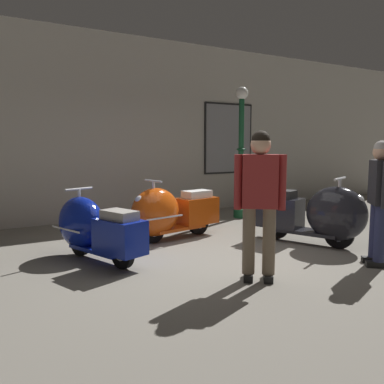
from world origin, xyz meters
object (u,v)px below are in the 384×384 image
lamppost (241,152)px  visitor_0 (260,195)px  scooter_2 (318,214)px  scooter_1 (169,212)px  scooter_0 (92,228)px  visitor_1 (379,194)px

lamppost → visitor_0: 3.97m
visitor_0 → scooter_2: bearing=-28.7°
visitor_0 → scooter_1: bearing=36.8°
scooter_2 → lamppost: bearing=147.6°
scooter_1 → lamppost: size_ratio=0.62×
scooter_0 → lamppost: bearing=-86.1°
scooter_0 → scooter_1: scooter_1 is taller
scooter_1 → scooter_2: size_ratio=0.94×
visitor_1 → lamppost: bearing=-59.6°
visitor_1 → visitor_0: bearing=29.1°
scooter_1 → visitor_0: 2.30m
lamppost → scooter_1: bearing=-155.4°
lamppost → visitor_0: (-2.25, -3.25, -0.40)m
scooter_2 → visitor_1: (-0.14, -1.10, 0.43)m
scooter_0 → visitor_1: visitor_1 is taller
lamppost → scooter_2: bearing=-100.1°
scooter_0 → scooter_1: 1.45m
scooter_1 → scooter_2: scooter_2 is taller
scooter_2 → lamppost: size_ratio=0.66×
scooter_0 → visitor_1: size_ratio=1.02×
scooter_1 → visitor_1: size_ratio=1.06×
scooter_0 → scooter_1: bearing=-90.0°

